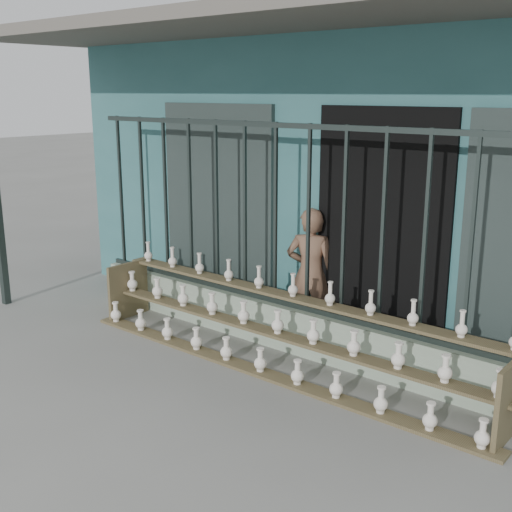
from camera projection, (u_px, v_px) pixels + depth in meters
The scene contains 6 objects.
ground at pixel (184, 388), 5.64m from camera, with size 60.00×60.00×0.00m, color slate.
workshop_building at pixel (412, 163), 8.40m from camera, with size 7.40×6.60×3.21m.
parapet_wall at pixel (275, 324), 6.55m from camera, with size 5.00×0.20×0.45m, color #9BB096.
security_fence at pixel (275, 216), 6.27m from camera, with size 5.00×0.04×1.80m.
shelf_rack at pixel (276, 330), 6.00m from camera, with size 4.50×0.68×0.85m.
elderly_woman at pixel (310, 274), 6.64m from camera, with size 0.51×0.33×1.39m, color brown.
Camera 1 is at (3.76, -3.59, 2.54)m, focal length 45.00 mm.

